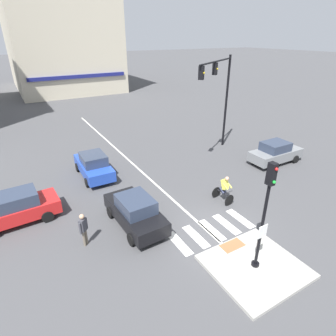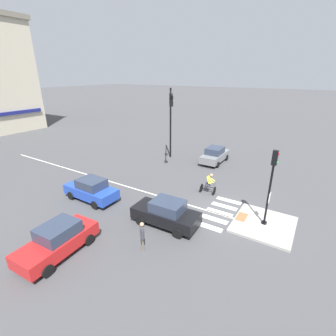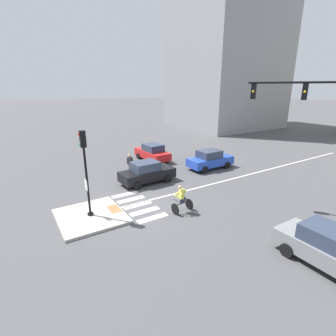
# 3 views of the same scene
# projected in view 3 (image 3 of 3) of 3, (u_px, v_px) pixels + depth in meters

# --- Properties ---
(ground_plane) EXTENTS (300.00, 300.00, 0.00)m
(ground_plane) POSITION_uv_depth(u_px,v_px,m) (134.00, 206.00, 15.29)
(ground_plane) COLOR #474749
(traffic_island) EXTENTS (3.68, 3.43, 0.15)m
(traffic_island) POSITION_uv_depth(u_px,v_px,m) (91.00, 216.00, 13.95)
(traffic_island) COLOR #A3A099
(traffic_island) RESTS_ON ground
(tactile_pad_front) EXTENTS (1.10, 0.60, 0.01)m
(tactile_pad_front) POSITION_uv_depth(u_px,v_px,m) (114.00, 209.00, 14.62)
(tactile_pad_front) COLOR #DB5B38
(tactile_pad_front) RESTS_ON traffic_island
(signal_pole) EXTENTS (0.44, 0.38, 4.65)m
(signal_pole) POSITION_uv_depth(u_px,v_px,m) (85.00, 166.00, 13.07)
(signal_pole) COLOR black
(signal_pole) RESTS_ON traffic_island
(crosswalk_stripe_a) EXTENTS (0.44, 1.80, 0.01)m
(crosswalk_stripe_a) POSITION_uv_depth(u_px,v_px,m) (125.00, 194.00, 16.95)
(crosswalk_stripe_a) COLOR silver
(crosswalk_stripe_a) RESTS_ON ground
(crosswalk_stripe_b) EXTENTS (0.44, 1.80, 0.01)m
(crosswalk_stripe_b) POSITION_uv_depth(u_px,v_px,m) (131.00, 199.00, 16.18)
(crosswalk_stripe_b) COLOR silver
(crosswalk_stripe_b) RESTS_ON ground
(crosswalk_stripe_c) EXTENTS (0.44, 1.80, 0.01)m
(crosswalk_stripe_c) POSITION_uv_depth(u_px,v_px,m) (137.00, 205.00, 15.42)
(crosswalk_stripe_c) COLOR silver
(crosswalk_stripe_c) RESTS_ON ground
(crosswalk_stripe_d) EXTENTS (0.44, 1.80, 0.01)m
(crosswalk_stripe_d) POSITION_uv_depth(u_px,v_px,m) (145.00, 211.00, 14.65)
(crosswalk_stripe_d) COLOR silver
(crosswalk_stripe_d) RESTS_ON ground
(crosswalk_stripe_e) EXTENTS (0.44, 1.80, 0.01)m
(crosswalk_stripe_e) POSITION_uv_depth(u_px,v_px,m) (153.00, 218.00, 13.89)
(crosswalk_stripe_e) COLOR silver
(crosswalk_stripe_e) RESTS_ON ground
(lane_centre_line) EXTENTS (0.14, 28.00, 0.01)m
(lane_centre_line) POSITION_uv_depth(u_px,v_px,m) (245.00, 176.00, 20.57)
(lane_centre_line) COLOR silver
(lane_centre_line) RESTS_ON ground
(traffic_light_mast) EXTENTS (5.38, 3.42, 7.33)m
(traffic_light_mast) POSITION_uv_depth(u_px,v_px,m) (334.00, 124.00, 12.58)
(traffic_light_mast) COLOR black
(traffic_light_mast) RESTS_ON ground
(building_corner_right) EXTENTS (15.44, 17.05, 22.18)m
(building_corner_right) POSITION_uv_depth(u_px,v_px,m) (227.00, 61.00, 43.52)
(building_corner_right) COLOR gray
(building_corner_right) RESTS_ON ground
(car_black_westbound_near) EXTENTS (1.96, 4.16, 1.64)m
(car_black_westbound_near) POSITION_uv_depth(u_px,v_px,m) (147.00, 172.00, 18.80)
(car_black_westbound_near) COLOR black
(car_black_westbound_near) RESTS_ON ground
(car_red_cross_left) EXTENTS (4.19, 2.02, 1.64)m
(car_red_cross_left) POSITION_uv_depth(u_px,v_px,m) (152.00, 152.00, 24.56)
(car_red_cross_left) COLOR red
(car_red_cross_left) RESTS_ON ground
(car_grey_cross_right) EXTENTS (4.11, 1.87, 1.64)m
(car_grey_cross_right) POSITION_uv_depth(u_px,v_px,m) (330.00, 249.00, 9.92)
(car_grey_cross_right) COLOR slate
(car_grey_cross_right) RESTS_ON ground
(car_blue_westbound_far) EXTENTS (1.89, 4.12, 1.64)m
(car_blue_westbound_far) POSITION_uv_depth(u_px,v_px,m) (210.00, 159.00, 22.18)
(car_blue_westbound_far) COLOR #2347B7
(car_blue_westbound_far) RESTS_ON ground
(cyclist) EXTENTS (0.73, 1.13, 1.68)m
(cyclist) POSITION_uv_depth(u_px,v_px,m) (182.00, 198.00, 14.28)
(cyclist) COLOR black
(cyclist) RESTS_ON ground
(pedestrian_at_curb_left) EXTENTS (0.43, 0.41, 1.67)m
(pedestrian_at_curb_left) POSITION_uv_depth(u_px,v_px,m) (130.00, 162.00, 20.73)
(pedestrian_at_curb_left) COLOR #6B6051
(pedestrian_at_curb_left) RESTS_ON ground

